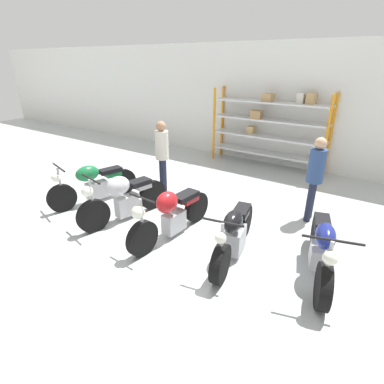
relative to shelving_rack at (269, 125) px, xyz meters
name	(u,v)px	position (x,y,z in m)	size (l,w,h in m)	color
ground_plane	(181,232)	(0.14, -4.77, -1.27)	(30.00, 30.00, 0.00)	#B2B7B7
back_wall	(280,106)	(0.14, 0.36, 0.53)	(30.00, 0.08, 3.60)	white
shelving_rack	(269,125)	(0.00, 0.00, 0.00)	(3.54, 0.63, 2.29)	orange
motorcycle_green	(94,183)	(-2.31, -4.78, -0.80)	(0.86, 2.09, 1.03)	black
motorcycle_silver	(124,197)	(-1.11, -5.00, -0.77)	(0.73, 2.05, 1.09)	black
motorcycle_red	(171,214)	(0.10, -4.99, -0.79)	(0.58, 2.14, 1.06)	black
motorcycle_black	(234,233)	(1.33, -4.86, -0.85)	(0.69, 2.04, 1.00)	black
motorcycle_blue	(321,249)	(2.65, -4.58, -0.82)	(0.89, 2.04, 1.03)	black
person_browsing	(162,151)	(-1.38, -3.41, -0.22)	(0.44, 0.44, 1.77)	#1E2338
person_near_rack	(315,173)	(2.06, -2.86, -0.24)	(0.34, 0.34, 1.74)	#1E2338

